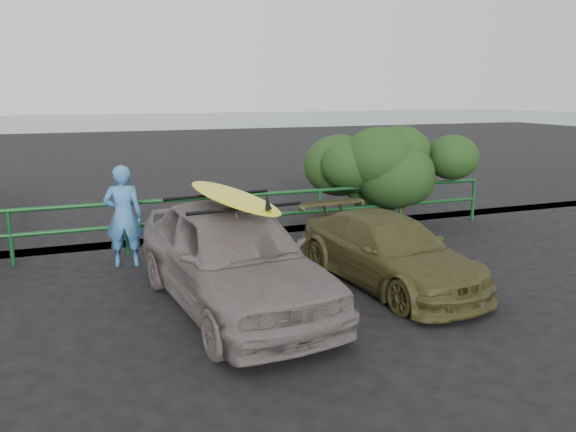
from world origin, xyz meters
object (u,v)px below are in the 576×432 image
(guardrail, at_px, (179,224))
(surfboard, at_px, (231,196))
(sedan, at_px, (232,256))
(man, at_px, (124,216))
(olive_vehicle, at_px, (388,251))

(guardrail, distance_m, surfboard, 3.47)
(sedan, xyz_separation_m, man, (-1.28, 2.56, 0.14))
(sedan, bearing_deg, olive_vehicle, -4.85)
(man, bearing_deg, sedan, 126.98)
(olive_vehicle, height_order, man, man)
(guardrail, height_order, sedan, sedan)
(sedan, distance_m, surfboard, 0.86)
(olive_vehicle, distance_m, man, 4.63)
(olive_vehicle, bearing_deg, surfboard, 175.21)
(guardrail, height_order, surfboard, surfboard)
(olive_vehicle, xyz_separation_m, surfboard, (-2.61, -0.09, 1.08))
(guardrail, height_order, man, man)
(sedan, bearing_deg, man, 109.87)
(sedan, xyz_separation_m, olive_vehicle, (2.61, 0.09, -0.22))
(surfboard, bearing_deg, sedan, 76.15)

